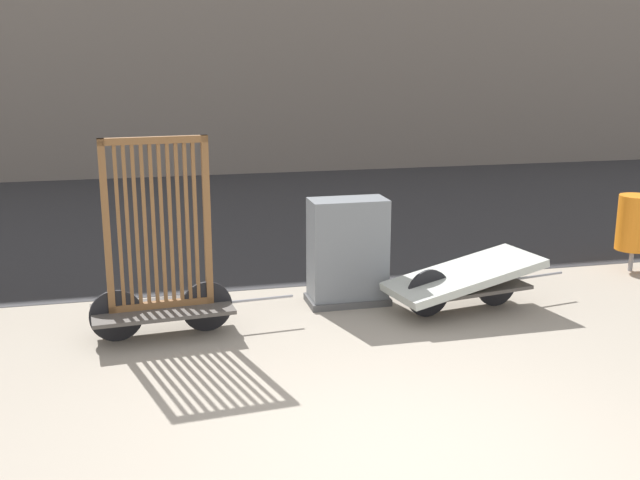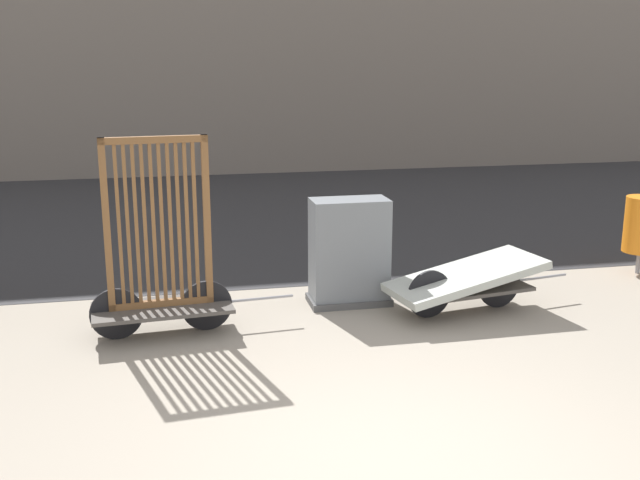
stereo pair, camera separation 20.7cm
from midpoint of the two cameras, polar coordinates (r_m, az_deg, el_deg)
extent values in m
plane|color=gray|center=(5.74, 7.42, -16.18)|extent=(60.00, 60.00, 0.00)
cube|color=#2D2D30|center=(14.08, -4.73, 2.11)|extent=(56.00, 9.48, 0.01)
cube|color=#4C4742|center=(8.02, -11.20, -5.09)|extent=(1.49, 0.82, 0.04)
cylinder|color=black|center=(8.08, -7.90, -4.96)|extent=(0.55, 0.08, 0.54)
cylinder|color=black|center=(8.00, -14.53, -5.48)|extent=(0.55, 0.08, 0.54)
cylinder|color=gray|center=(8.18, -3.74, -4.47)|extent=(0.70, 0.09, 0.03)
cube|color=brown|center=(8.00, -11.22, -4.72)|extent=(1.08, 0.16, 0.07)
cube|color=brown|center=(7.64, -11.82, 7.49)|extent=(1.08, 0.16, 0.07)
cube|color=brown|center=(7.75, -15.22, 0.99)|extent=(0.08, 0.08, 1.77)
cube|color=brown|center=(7.84, -7.86, 1.49)|extent=(0.08, 0.08, 1.77)
cube|color=brown|center=(7.75, -14.33, 1.05)|extent=(0.04, 0.05, 1.70)
cube|color=brown|center=(7.76, -13.70, 1.09)|extent=(0.04, 0.05, 1.70)
cube|color=brown|center=(7.76, -13.08, 1.13)|extent=(0.04, 0.05, 1.70)
cube|color=brown|center=(7.77, -12.45, 1.18)|extent=(0.04, 0.05, 1.70)
cube|color=brown|center=(7.78, -11.83, 1.22)|extent=(0.04, 0.05, 1.70)
cube|color=brown|center=(7.78, -11.20, 1.26)|extent=(0.04, 0.05, 1.70)
cube|color=brown|center=(7.79, -10.58, 1.30)|extent=(0.04, 0.05, 1.70)
cube|color=brown|center=(7.80, -9.96, 1.35)|extent=(0.04, 0.05, 1.70)
cube|color=brown|center=(7.81, -9.34, 1.39)|extent=(0.04, 0.05, 1.70)
cube|color=brown|center=(7.82, -8.73, 1.43)|extent=(0.04, 0.05, 1.70)
cube|color=#4C4742|center=(8.72, 11.67, -3.58)|extent=(1.53, 0.93, 0.04)
cylinder|color=black|center=(8.98, 14.15, -3.33)|extent=(0.54, 0.13, 0.54)
cylinder|color=black|center=(8.48, 9.03, -4.09)|extent=(0.54, 0.13, 0.54)
cylinder|color=gray|center=(9.33, 17.15, -2.75)|extent=(0.69, 0.15, 0.03)
cube|color=#B2B7AD|center=(8.68, 11.71, -2.70)|extent=(1.87, 1.11, 0.38)
cube|color=#4C4C4C|center=(8.94, 2.87, -4.56)|extent=(0.96, 0.52, 0.08)
cube|color=slate|center=(8.77, 2.92, -0.91)|extent=(0.90, 0.46, 1.26)
cylinder|color=gray|center=(11.01, 23.59, -1.58)|extent=(0.06, 0.06, 0.30)
camera|label=1|loc=(0.10, -89.26, 0.18)|focal=42.00mm
camera|label=2|loc=(0.10, 90.74, -0.18)|focal=42.00mm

